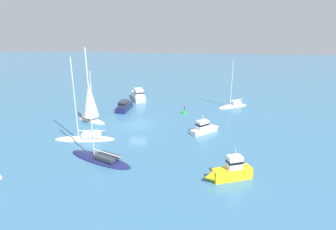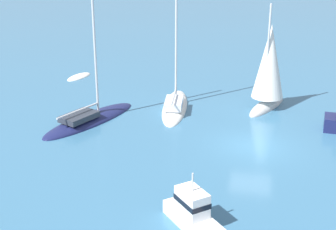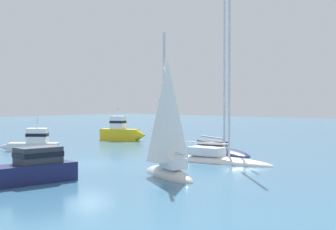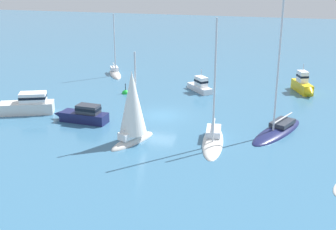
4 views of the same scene
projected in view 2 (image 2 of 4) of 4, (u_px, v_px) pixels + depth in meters
ground_plane at (253, 146)px, 29.57m from camera, size 160.00×160.00×0.00m
powerboat at (196, 217)px, 21.36m from camera, size 3.69×4.07×2.55m
tender at (79, 77)px, 42.57m from camera, size 1.91×2.96×0.39m
yacht at (175, 106)px, 35.47m from camera, size 2.40×7.47×10.45m
ketch at (89, 119)px, 33.18m from camera, size 5.21×8.11×12.00m
sloop at (269, 71)px, 34.75m from camera, size 3.07×4.97×7.80m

